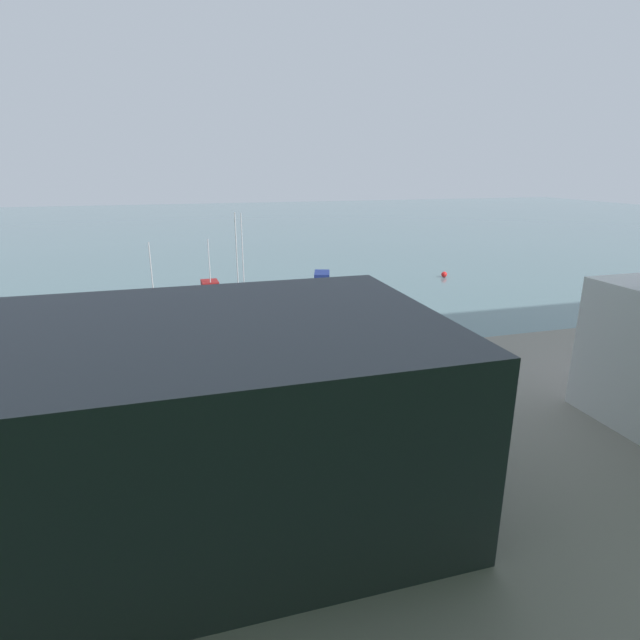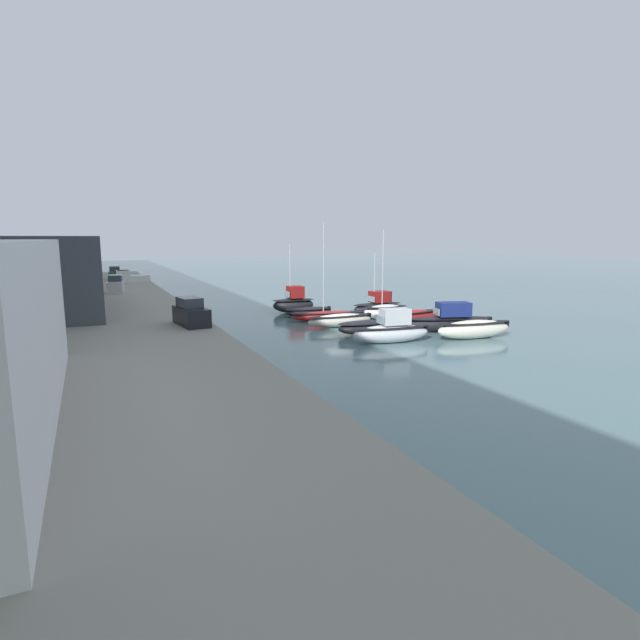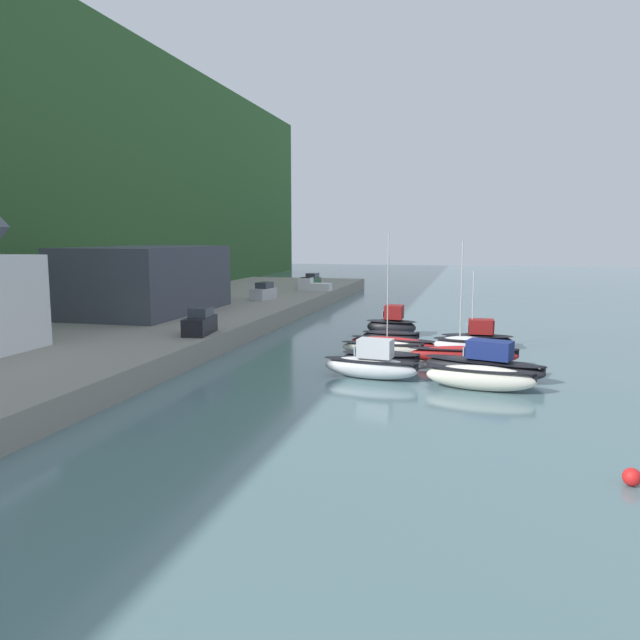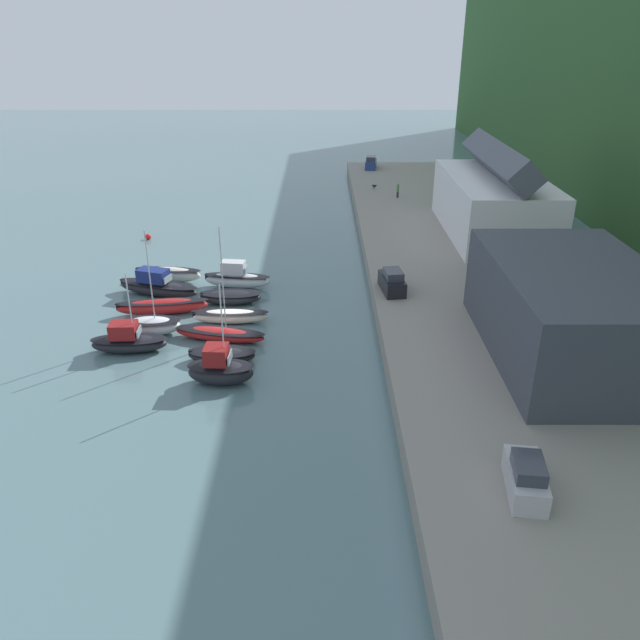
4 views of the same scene
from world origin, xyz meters
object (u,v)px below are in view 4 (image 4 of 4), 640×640
moored_boat_10 (128,341)px  parked_car_3 (392,282)px  moored_boat_8 (162,306)px  moored_boat_9 (151,325)px  moored_boat_5 (220,369)px  moored_boat_4 (222,355)px  dog_on_quay (374,186)px  moored_boat_6 (168,274)px  moored_boat_1 (231,297)px  parked_car_0 (526,478)px  person_on_quay (398,190)px  moored_boat_3 (220,334)px  moored_boat_0 (237,278)px  moored_boat_2 (230,316)px  moored_boat_7 (157,286)px  mooring_buoy_0 (148,237)px  parked_car_2 (371,163)px

moored_boat_10 → parked_car_3: 23.90m
moored_boat_8 → moored_boat_9: bearing=-7.2°
moored_boat_8 → moored_boat_5: bearing=22.3°
moored_boat_4 → moored_boat_10: bearing=-100.4°
moored_boat_4 → dog_on_quay: (-50.84, 15.96, 1.66)m
moored_boat_5 → moored_boat_6: size_ratio=1.09×
moored_boat_1 → parked_car_0: (28.83, 19.29, 2.01)m
parked_car_3 → person_on_quay: size_ratio=2.05×
moored_boat_6 → moored_boat_8: moored_boat_6 is taller
moored_boat_3 → parked_car_3: size_ratio=2.26×
moored_boat_8 → moored_boat_10: (7.36, -1.03, 0.18)m
moored_boat_0 → parked_car_3: 16.07m
moored_boat_1 → moored_boat_2: bearing=6.9°
moored_boat_2 → moored_boat_6: bearing=-142.1°
moored_boat_7 → moored_boat_10: moored_boat_10 is taller
moored_boat_6 → moored_boat_9: bearing=12.9°
moored_boat_0 → mooring_buoy_0: size_ratio=9.66×
moored_boat_7 → moored_boat_8: moored_boat_7 is taller
moored_boat_2 → parked_car_0: (24.46, 18.78, 2.00)m
moored_boat_3 → moored_boat_8: (-5.30, -6.07, 0.18)m
moored_boat_7 → parked_car_3: (3.18, 22.65, 1.69)m
moored_boat_5 → parked_car_0: 22.98m
moored_boat_8 → moored_boat_10: bearing=-15.8°
moored_boat_1 → moored_boat_6: (-5.55, -7.19, 0.19)m
moored_boat_9 → parked_car_0: bearing=48.5°
moored_boat_5 → moored_boat_6: (-20.34, -8.35, -0.29)m
moored_boat_5 → parked_car_3: bearing=136.8°
moored_boat_0 → parked_car_0: size_ratio=1.58×
dog_on_quay → moored_boat_10: bearing=16.0°
moored_boat_6 → moored_boat_5: bearing=29.4°
moored_boat_2 → moored_boat_10: size_ratio=1.01×
moored_boat_2 → parked_car_3: parked_car_3 is taller
moored_boat_9 → parked_car_2: bearing=159.0°
moored_boat_0 → moored_boat_7: moored_boat_0 is taller
moored_boat_3 → parked_car_2: (-62.26, 17.27, 2.09)m
moored_boat_3 → mooring_buoy_0: 30.50m
moored_boat_9 → dog_on_quay: moored_boat_9 is taller
parked_car_0 → parked_car_2: size_ratio=1.00×
parked_car_0 → moored_boat_2: bearing=135.1°
moored_boat_7 → mooring_buoy_0: (-17.86, -5.45, -0.62)m
moored_boat_0 → moored_boat_9: bearing=-22.3°
moored_boat_7 → mooring_buoy_0: size_ratio=12.23×
moored_boat_7 → dog_on_quay: (-37.41, 24.20, 1.23)m
moored_boat_1 → moored_boat_7: size_ratio=0.67×
moored_boat_3 → moored_boat_10: size_ratio=1.45×
moored_boat_8 → parked_car_3: 21.31m
moored_boat_0 → moored_boat_9: moored_boat_9 is taller
moored_boat_1 → moored_boat_4: (11.44, 0.79, -0.11)m
moored_boat_3 → person_on_quay: size_ratio=4.64×
moored_boat_9 → moored_boat_10: 3.38m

